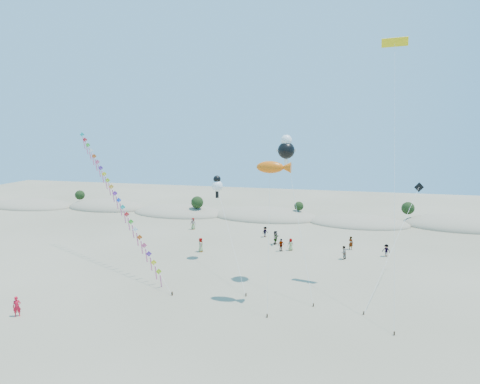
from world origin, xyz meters
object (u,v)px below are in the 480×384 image
(fish_kite, at_px, (274,167))
(parafoil_kite, at_px, (395,47))
(kite_train, at_px, (116,195))
(flyer_foreground, at_px, (17,306))

(fish_kite, xyz_separation_m, parafoil_kite, (10.34, 7.19, 11.10))
(fish_kite, distance_m, parafoil_kite, 16.79)
(kite_train, bearing_deg, parafoil_kite, 2.76)
(parafoil_kite, distance_m, flyer_foreground, 41.04)
(kite_train, xyz_separation_m, parafoil_kite, (29.47, 1.42, 15.25))
(fish_kite, height_order, flyer_foreground, fish_kite)
(fish_kite, distance_m, flyer_foreground, 24.70)
(kite_train, xyz_separation_m, flyer_foreground, (-1.08, -14.34, -7.17))
(kite_train, height_order, flyer_foreground, kite_train)
(flyer_foreground, bearing_deg, parafoil_kite, -6.32)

